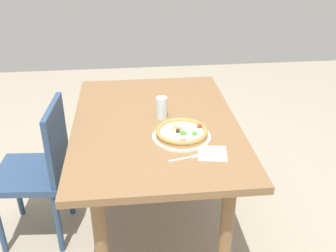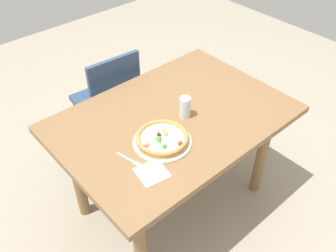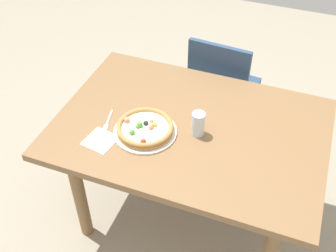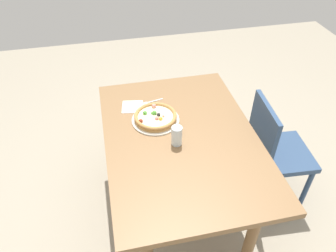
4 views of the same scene
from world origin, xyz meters
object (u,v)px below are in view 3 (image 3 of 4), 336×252
at_px(dining_table, 190,140).
at_px(pizza, 145,128).
at_px(fork, 108,122).
at_px(napkin, 100,140).
at_px(chair_near, 221,89).
at_px(plate, 145,132).
at_px(drinking_glass, 198,124).

distance_m(dining_table, pizza, 0.27).
height_order(fork, napkin, fork).
height_order(chair_near, plate, chair_near).
relative_size(chair_near, pizza, 3.17).
relative_size(dining_table, pizza, 4.79).
bearing_deg(napkin, chair_near, -111.25).
xyz_separation_m(dining_table, pizza, (0.19, 0.13, 0.13)).
bearing_deg(plate, napkin, 36.08).
height_order(dining_table, drinking_glass, drinking_glass).
bearing_deg(drinking_glass, fork, 10.84).
distance_m(fork, drinking_glass, 0.46).
relative_size(plate, fork, 1.89).
xyz_separation_m(chair_near, fork, (0.39, 0.81, 0.26)).
distance_m(chair_near, drinking_glass, 0.79).
bearing_deg(drinking_glass, plate, 18.99).
height_order(pizza, fork, pizza).
bearing_deg(plate, fork, 0.60).
relative_size(pizza, drinking_glass, 2.20).
bearing_deg(dining_table, drinking_glass, 140.81).
xyz_separation_m(dining_table, drinking_glass, (-0.05, 0.04, 0.17)).
height_order(dining_table, chair_near, chair_near).
distance_m(plate, napkin, 0.22).
bearing_deg(chair_near, plate, -98.70).
bearing_deg(pizza, drinking_glass, -160.94).
distance_m(plate, drinking_glass, 0.26).
bearing_deg(pizza, chair_near, -103.05).
relative_size(fork, drinking_glass, 1.30).
distance_m(pizza, fork, 0.21).
height_order(plate, pizza, pizza).
bearing_deg(plate, pizza, 37.43).
bearing_deg(drinking_glass, napkin, 26.88).
bearing_deg(dining_table, plate, 33.10).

